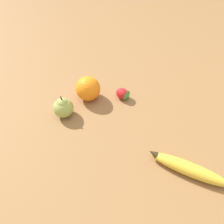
{
  "coord_description": "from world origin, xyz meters",
  "views": [
    {
      "loc": [
        0.31,
        -0.29,
        0.55
      ],
      "look_at": [
        -0.12,
        -0.09,
        0.03
      ],
      "focal_mm": 35.0,
      "sensor_mm": 36.0,
      "label": 1
    }
  ],
  "objects_px": {
    "orange": "(88,89)",
    "pear": "(63,107)",
    "banana": "(188,169)",
    "strawberry": "(123,94)"
  },
  "relations": [
    {
      "from": "orange",
      "to": "pear",
      "type": "relative_size",
      "value": 1.03
    },
    {
      "from": "banana",
      "to": "pear",
      "type": "distance_m",
      "value": 0.42
    },
    {
      "from": "pear",
      "to": "strawberry",
      "type": "relative_size",
      "value": 1.33
    },
    {
      "from": "orange",
      "to": "strawberry",
      "type": "height_order",
      "value": "orange"
    },
    {
      "from": "pear",
      "to": "banana",
      "type": "bearing_deg",
      "value": 33.78
    },
    {
      "from": "banana",
      "to": "orange",
      "type": "bearing_deg",
      "value": -19.34
    },
    {
      "from": "banana",
      "to": "pear",
      "type": "height_order",
      "value": "pear"
    },
    {
      "from": "orange",
      "to": "pear",
      "type": "distance_m",
      "value": 0.11
    },
    {
      "from": "orange",
      "to": "pear",
      "type": "xyz_separation_m",
      "value": [
        0.04,
        -0.1,
        -0.01
      ]
    },
    {
      "from": "banana",
      "to": "strawberry",
      "type": "distance_m",
      "value": 0.33
    }
  ]
}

